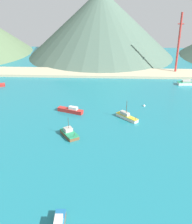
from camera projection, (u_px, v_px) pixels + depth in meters
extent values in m
cube|color=teal|center=(76.00, 151.00, 77.45)|extent=(260.00, 280.00, 0.50)
cube|color=brown|center=(69.00, 135.00, 84.55)|extent=(6.44, 7.60, 1.04)
cube|color=#238C5B|center=(69.00, 133.00, 84.29)|extent=(6.57, 7.76, 0.20)
cube|color=#B2ADA3|center=(68.00, 129.00, 84.70)|extent=(3.02, 2.91, 1.18)
cylinder|color=#4C3823|center=(74.00, 135.00, 81.54)|extent=(0.43, 0.58, 1.41)
cylinder|color=#4C3823|center=(68.00, 123.00, 83.42)|extent=(0.12, 0.12, 3.50)
cube|color=silver|center=(127.00, 118.00, 95.30)|extent=(7.27, 7.44, 0.98)
cube|color=gold|center=(127.00, 116.00, 95.06)|extent=(7.42, 7.59, 0.20)
cube|color=#B2ADA3|center=(125.00, 113.00, 95.52)|extent=(3.38, 3.43, 1.09)
cylinder|color=#4C3823|center=(136.00, 118.00, 92.19)|extent=(0.49, 0.50, 1.34)
cylinder|color=#4C3823|center=(127.00, 107.00, 93.93)|extent=(0.16, 0.16, 4.32)
cube|color=red|center=(70.00, 111.00, 100.26)|extent=(9.48, 5.21, 1.16)
cube|color=red|center=(70.00, 109.00, 99.97)|extent=(9.66, 5.32, 0.20)
cube|color=silver|center=(73.00, 108.00, 99.30)|extent=(3.38, 2.47, 1.00)
cube|color=beige|center=(58.00, 221.00, 51.58)|extent=(1.57, 2.61, 1.23)
cube|color=silver|center=(189.00, 83.00, 127.82)|extent=(10.41, 3.35, 1.22)
cube|color=#238C5B|center=(189.00, 82.00, 127.53)|extent=(10.62, 3.42, 0.20)
cube|color=#B2ADA3|center=(187.00, 81.00, 127.27)|extent=(4.09, 2.17, 0.81)
sphere|color=silver|center=(144.00, 106.00, 105.47)|extent=(0.94, 0.94, 0.94)
cube|color=#C6B793|center=(92.00, 73.00, 143.41)|extent=(247.00, 14.37, 1.20)
cone|color=#4C6656|center=(101.00, 23.00, 172.84)|extent=(90.30, 90.30, 39.51)
cylinder|color=#B7332D|center=(179.00, 44.00, 137.87)|extent=(1.01, 1.01, 29.84)
cylinder|color=#B7332D|center=(181.00, 24.00, 133.93)|extent=(2.98, 0.51, 0.51)
cylinder|color=#B7332D|center=(179.00, 37.00, 136.39)|extent=(0.51, 2.39, 0.51)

